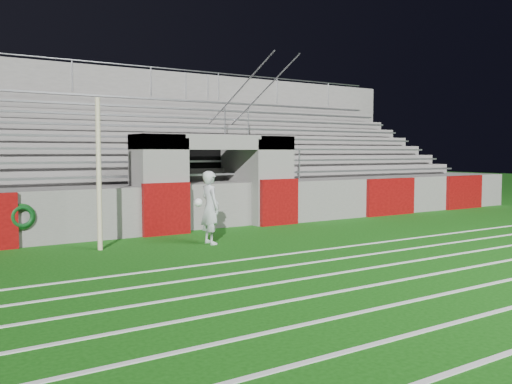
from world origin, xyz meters
TOP-DOWN VIEW (x-y plane):
  - ground at (0.00, 0.00)m, footprint 90.00×90.00m
  - field_post at (-3.97, 1.72)m, footprint 0.11×0.11m
  - field_markings at (0.00, -5.00)m, footprint 28.00×8.09m
  - stadium_structure at (0.00, 7.97)m, footprint 26.00×8.48m
  - goalkeeper_with_ball at (-1.57, 1.09)m, footprint 0.68×0.64m
  - hose_coil at (-5.31, 2.93)m, footprint 0.59×0.15m

SIDE VIEW (x-z plane):
  - ground at x=0.00m, z-range 0.00..0.00m
  - field_markings at x=0.00m, z-range 0.00..0.01m
  - hose_coil at x=-5.31m, z-range 0.41..1.00m
  - goalkeeper_with_ball at x=-1.57m, z-range 0.00..1.70m
  - stadium_structure at x=0.00m, z-range -1.22..4.20m
  - field_post at x=-3.97m, z-range 0.00..3.30m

